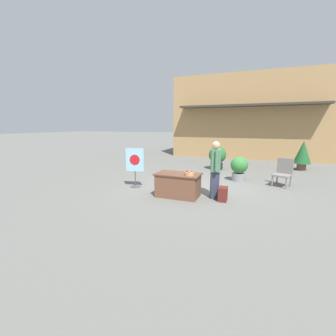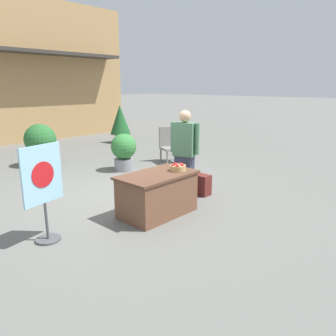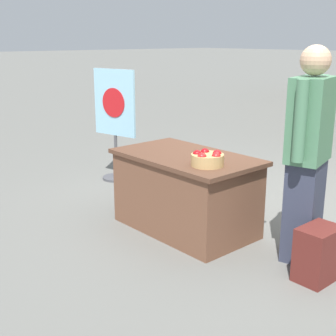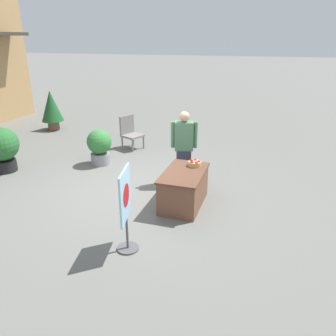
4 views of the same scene
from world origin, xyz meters
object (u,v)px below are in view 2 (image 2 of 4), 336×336
Objects in this scene: backpack at (202,185)px; potted_plant_far_right at (124,150)px; potted_plant_near_right at (40,142)px; display_table at (157,194)px; patio_chair at (170,143)px; poster_board at (43,188)px; person_visitor at (185,153)px; potted_plant_near_left at (120,121)px; apple_basket at (178,167)px.

potted_plant_far_right is (0.22, 2.72, 0.32)m from backpack.
potted_plant_near_right reaches higher than backpack.
backpack is at bearing -78.31° from potted_plant_near_right.
display_table is 4.93m from potted_plant_near_right.
potted_plant_far_right is at bearing -74.13° from patio_chair.
person_visitor is at bearing 74.51° from poster_board.
potted_plant_near_right is at bearing 101.69° from backpack.
person_visitor is 4.67m from potted_plant_near_right.
patio_chair is 3.86m from potted_plant_near_left.
poster_board is 1.21× the size of potted_plant_near_right.
person_visitor is 1.18× the size of potted_plant_near_left.
potted_plant_near_left reaches higher than potted_plant_far_right.
person_visitor is at bearing -118.41° from potted_plant_near_left.
backpack is at bearing 70.80° from poster_board.
person_visitor is at bearing 31.76° from apple_basket.
person_visitor reaches higher than apple_basket.
poster_board is at bearing -145.35° from potted_plant_far_right.
display_table is at bearing -119.56° from potted_plant_far_right.
patio_chair is (2.76, 2.72, -0.25)m from apple_basket.
patio_chair reaches higher than potted_plant_far_right.
display_table is 1.34× the size of patio_chair.
patio_chair is 0.70× the size of potted_plant_near_left.
backpack is 3.24m from poster_board.
potted_plant_far_right is (0.51, 2.50, -0.35)m from person_visitor.
poster_board is at bearing 164.93° from apple_basket.
potted_plant_far_right is 0.67× the size of potted_plant_near_left.
person_visitor is 4.11× the size of backpack.
potted_plant_near_left is (4.30, 6.26, 0.47)m from display_table.
potted_plant_near_left is at bearing 55.51° from display_table.
potted_plant_far_right is at bearing 67.76° from apple_basket.
display_table is 0.93× the size of potted_plant_near_left.
poster_board is (-1.79, 0.46, 0.42)m from display_table.
potted_plant_near_right is at bearing 120.03° from potted_plant_far_right.
backpack is at bearing -11.90° from patio_chair.
potted_plant_near_right is 1.20× the size of potted_plant_far_right.
person_visitor is 1.70× the size of patio_chair.
potted_plant_near_left is at bearing 121.37° from poster_board.
apple_basket is at bearing -22.03° from patio_chair.
person_visitor is 1.23× the size of poster_board.
potted_plant_far_right reaches higher than backpack.
poster_board is 8.41m from potted_plant_near_left.
apple_basket is at bearing 16.26° from person_visitor.
patio_chair is at bearing -7.52° from potted_plant_far_right.
potted_plant_near_left is (3.22, 5.96, -0.04)m from person_visitor.
person_visitor is 1.77× the size of potted_plant_far_right.
poster_board is at bearing -115.91° from potted_plant_near_right.
potted_plant_far_right is at bearing -59.97° from potted_plant_near_right.
poster_board is at bearing -18.78° from person_visitor.
person_visitor is 3.11m from patio_chair.
display_table is 0.79× the size of person_visitor.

